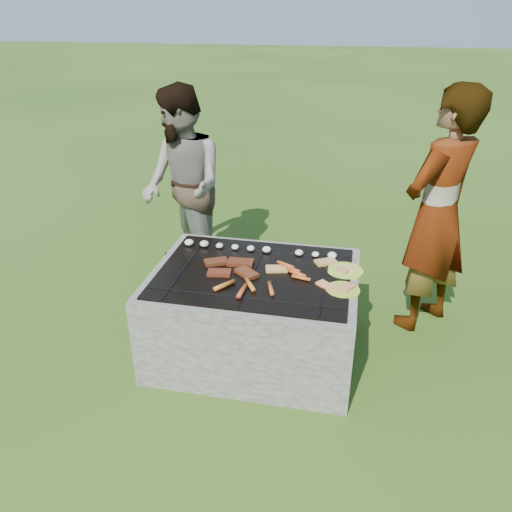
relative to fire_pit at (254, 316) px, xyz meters
The scene contains 10 objects.
lawn 0.28m from the fire_pit, ahead, with size 60.00×60.00×0.00m, color #284812.
fire_pit is the anchor object (origin of this frame).
mushrooms 0.46m from the fire_pit, 102.04° to the left, with size 1.06×0.06×0.04m.
pork_slabs 0.37m from the fire_pit, behind, with size 0.40×0.26×0.02m.
sausages 0.37m from the fire_pit, 46.42° to the right, with size 0.56×0.50×0.03m.
bread_on_grate 0.47m from the fire_pit, 16.31° to the left, with size 0.46×0.43×0.02m.
plate_far 0.66m from the fire_pit, 13.62° to the left, with size 0.30×0.30×0.03m.
plate_near 0.66m from the fire_pit, 10.79° to the right, with size 0.21×0.21×0.03m.
cook 1.42m from the fire_pit, 28.32° to the left, with size 0.63×0.41×1.72m, color gray.
bystander 1.35m from the fire_pit, 129.78° to the left, with size 0.78×0.61×1.61m, color gray.
Camera 1 is at (0.57, -2.72, 2.12)m, focal length 35.00 mm.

